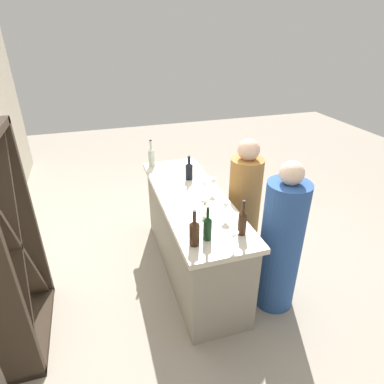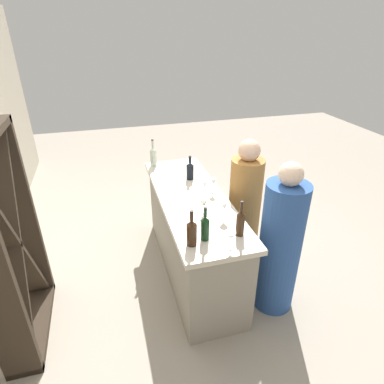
{
  "view_description": "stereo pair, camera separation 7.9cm",
  "coord_description": "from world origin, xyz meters",
  "views": [
    {
      "loc": [
        -2.81,
        0.87,
        2.54
      ],
      "look_at": [
        0.0,
        0.0,
        1.0
      ],
      "focal_mm": 30.41,
      "sensor_mm": 36.0,
      "label": 1
    },
    {
      "loc": [
        -2.84,
        0.79,
        2.54
      ],
      "look_at": [
        0.0,
        0.0,
        1.0
      ],
      "focal_mm": 30.41,
      "sensor_mm": 36.0,
      "label": 2
    }
  ],
  "objects": [
    {
      "name": "ground_plane",
      "position": [
        0.0,
        0.0,
        0.0
      ],
      "size": [
        12.0,
        12.0,
        0.0
      ],
      "primitive_type": "plane",
      "color": "#9E9384"
    },
    {
      "name": "bar_counter",
      "position": [
        0.0,
        0.0,
        0.48
      ],
      "size": [
        2.05,
        0.67,
        0.95
      ],
      "color": "gray",
      "rests_on": "ground"
    },
    {
      "name": "wine_rack",
      "position": [
        -0.39,
        1.65,
        0.94
      ],
      "size": [
        1.02,
        0.28,
        1.88
      ],
      "color": "#33281E",
      "rests_on": "ground"
    },
    {
      "name": "wine_bottle_leftmost_amber_brown",
      "position": [
        -0.79,
        0.22,
        1.07
      ],
      "size": [
        0.08,
        0.08,
        0.31
      ],
      "color": "#331E0F",
      "rests_on": "bar_counter"
    },
    {
      "name": "wine_bottle_second_left_amber_brown",
      "position": [
        -0.76,
        -0.2,
        1.07
      ],
      "size": [
        0.07,
        0.07,
        0.32
      ],
      "color": "#331E0F",
      "rests_on": "bar_counter"
    },
    {
      "name": "wine_bottle_center_dark_green",
      "position": [
        -0.75,
        0.1,
        1.07
      ],
      "size": [
        0.07,
        0.07,
        0.3
      ],
      "color": "black",
      "rests_on": "bar_counter"
    },
    {
      "name": "wine_bottle_second_right_near_black",
      "position": [
        0.41,
        -0.09,
        1.06
      ],
      "size": [
        0.08,
        0.08,
        0.28
      ],
      "color": "black",
      "rests_on": "bar_counter"
    },
    {
      "name": "wine_bottle_rightmost_clear_pale",
      "position": [
        0.91,
        0.24,
        1.08
      ],
      "size": [
        0.08,
        0.08,
        0.34
      ],
      "color": "#B7C6B2",
      "rests_on": "bar_counter"
    },
    {
      "name": "wine_glass_near_left",
      "position": [
        0.03,
        -0.23,
        1.07
      ],
      "size": [
        0.07,
        0.07,
        0.16
      ],
      "color": "white",
      "rests_on": "bar_counter"
    },
    {
      "name": "wine_glass_near_center",
      "position": [
        -0.48,
        -0.17,
        1.07
      ],
      "size": [
        0.08,
        0.08,
        0.16
      ],
      "color": "white",
      "rests_on": "bar_counter"
    },
    {
      "name": "wine_glass_near_right",
      "position": [
        -0.0,
        -0.13,
        1.07
      ],
      "size": [
        0.07,
        0.07,
        0.16
      ],
      "color": "white",
      "rests_on": "bar_counter"
    },
    {
      "name": "wine_glass_far_left",
      "position": [
        -0.92,
        -0.06,
        1.06
      ],
      "size": [
        0.08,
        0.08,
        0.15
      ],
      "color": "white",
      "rests_on": "bar_counter"
    },
    {
      "name": "wine_glass_far_center",
      "position": [
        -0.34,
        -0.02,
        1.05
      ],
      "size": [
        0.06,
        0.06,
        0.14
      ],
      "color": "white",
      "rests_on": "bar_counter"
    },
    {
      "name": "person_left_guest",
      "position": [
        -0.02,
        -0.59,
        0.7
      ],
      "size": [
        0.44,
        0.44,
        1.52
      ],
      "rotation": [
        0.0,
        0.0,
        1.87
      ],
      "color": "#9E6B33",
      "rests_on": "ground"
    },
    {
      "name": "person_center_guest",
      "position": [
        -0.71,
        -0.65,
        0.7
      ],
      "size": [
        0.46,
        0.46,
        1.54
      ],
      "rotation": [
        0.0,
        0.0,
        1.34
      ],
      "color": "#284C8C",
      "rests_on": "ground"
    }
  ]
}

